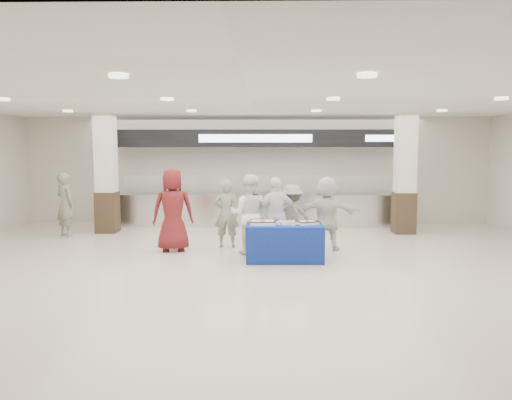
{
  "coord_description": "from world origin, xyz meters",
  "views": [
    {
      "loc": [
        0.28,
        -9.13,
        2.32
      ],
      "look_at": [
        0.08,
        1.6,
        1.17
      ],
      "focal_mm": 35.0,
      "sensor_mm": 36.0,
      "label": 1
    }
  ],
  "objects_px": {
    "soldier_b": "(292,217)",
    "civilian_white": "(326,213)",
    "sheet_cake_right": "(307,222)",
    "cupcake_tray": "(286,223)",
    "chef_short": "(276,215)",
    "display_table": "(284,243)",
    "civilian_maroon": "(173,210)",
    "chef_tall": "(249,214)",
    "soldier_bg": "(65,204)",
    "soldier_a": "(226,214)",
    "sheet_cake_left": "(262,222)"
  },
  "relations": [
    {
      "from": "civilian_maroon",
      "to": "soldier_b",
      "type": "height_order",
      "value": "civilian_maroon"
    },
    {
      "from": "soldier_a",
      "to": "civilian_white",
      "type": "relative_size",
      "value": 0.94
    },
    {
      "from": "sheet_cake_left",
      "to": "chef_tall",
      "type": "height_order",
      "value": "chef_tall"
    },
    {
      "from": "civilian_white",
      "to": "soldier_b",
      "type": "bearing_deg",
      "value": -3.05
    },
    {
      "from": "display_table",
      "to": "civilian_maroon",
      "type": "distance_m",
      "value": 2.66
    },
    {
      "from": "display_table",
      "to": "chef_tall",
      "type": "height_order",
      "value": "chef_tall"
    },
    {
      "from": "cupcake_tray",
      "to": "soldier_a",
      "type": "height_order",
      "value": "soldier_a"
    },
    {
      "from": "display_table",
      "to": "chef_tall",
      "type": "distance_m",
      "value": 1.13
    },
    {
      "from": "chef_short",
      "to": "soldier_b",
      "type": "relative_size",
      "value": 1.14
    },
    {
      "from": "chef_tall",
      "to": "chef_short",
      "type": "distance_m",
      "value": 0.59
    },
    {
      "from": "display_table",
      "to": "chef_tall",
      "type": "bearing_deg",
      "value": 135.9
    },
    {
      "from": "sheet_cake_right",
      "to": "chef_short",
      "type": "bearing_deg",
      "value": 130.78
    },
    {
      "from": "sheet_cake_right",
      "to": "soldier_b",
      "type": "xyz_separation_m",
      "value": [
        -0.24,
        1.16,
        -0.06
      ]
    },
    {
      "from": "sheet_cake_left",
      "to": "civilian_maroon",
      "type": "distance_m",
      "value": 2.2
    },
    {
      "from": "sheet_cake_right",
      "to": "chef_tall",
      "type": "xyz_separation_m",
      "value": [
        -1.2,
        0.66,
        0.07
      ]
    },
    {
      "from": "cupcake_tray",
      "to": "civilian_maroon",
      "type": "height_order",
      "value": "civilian_maroon"
    },
    {
      "from": "sheet_cake_right",
      "to": "soldier_bg",
      "type": "xyz_separation_m",
      "value": [
        -6.02,
        2.66,
        0.04
      ]
    },
    {
      "from": "display_table",
      "to": "soldier_bg",
      "type": "height_order",
      "value": "soldier_bg"
    },
    {
      "from": "display_table",
      "to": "sheet_cake_right",
      "type": "height_order",
      "value": "sheet_cake_right"
    },
    {
      "from": "chef_short",
      "to": "soldier_b",
      "type": "xyz_separation_m",
      "value": [
        0.37,
        0.45,
        -0.1
      ]
    },
    {
      "from": "soldier_a",
      "to": "sheet_cake_right",
      "type": "bearing_deg",
      "value": 143.95
    },
    {
      "from": "display_table",
      "to": "civilian_maroon",
      "type": "height_order",
      "value": "civilian_maroon"
    },
    {
      "from": "soldier_a",
      "to": "soldier_b",
      "type": "distance_m",
      "value": 1.52
    },
    {
      "from": "soldier_a",
      "to": "civilian_white",
      "type": "bearing_deg",
      "value": 174.4
    },
    {
      "from": "sheet_cake_left",
      "to": "cupcake_tray",
      "type": "xyz_separation_m",
      "value": [
        0.47,
        -0.0,
        -0.01
      ]
    },
    {
      "from": "chef_tall",
      "to": "soldier_bg",
      "type": "relative_size",
      "value": 1.03
    },
    {
      "from": "sheet_cake_right",
      "to": "sheet_cake_left",
      "type": "bearing_deg",
      "value": -175.9
    },
    {
      "from": "sheet_cake_left",
      "to": "soldier_a",
      "type": "height_order",
      "value": "soldier_a"
    },
    {
      "from": "soldier_b",
      "to": "sheet_cake_left",
      "type": "bearing_deg",
      "value": 69.01
    },
    {
      "from": "sheet_cake_right",
      "to": "chef_tall",
      "type": "bearing_deg",
      "value": 151.32
    },
    {
      "from": "sheet_cake_right",
      "to": "soldier_b",
      "type": "bearing_deg",
      "value": 101.7
    },
    {
      "from": "soldier_a",
      "to": "chef_tall",
      "type": "bearing_deg",
      "value": 129.88
    },
    {
      "from": "display_table",
      "to": "civilian_white",
      "type": "relative_size",
      "value": 0.93
    },
    {
      "from": "civilian_white",
      "to": "soldier_bg",
      "type": "distance_m",
      "value": 6.73
    },
    {
      "from": "soldier_b",
      "to": "civilian_white",
      "type": "height_order",
      "value": "civilian_white"
    },
    {
      "from": "cupcake_tray",
      "to": "chef_short",
      "type": "height_order",
      "value": "chef_short"
    },
    {
      "from": "soldier_b",
      "to": "soldier_bg",
      "type": "xyz_separation_m",
      "value": [
        -5.78,
        1.5,
        0.1
      ]
    },
    {
      "from": "soldier_bg",
      "to": "chef_short",
      "type": "bearing_deg",
      "value": -163.7
    },
    {
      "from": "sheet_cake_right",
      "to": "civilian_maroon",
      "type": "xyz_separation_m",
      "value": [
        -2.89,
        0.88,
        0.13
      ]
    },
    {
      "from": "civilian_white",
      "to": "sheet_cake_right",
      "type": "bearing_deg",
      "value": 67.93
    },
    {
      "from": "soldier_a",
      "to": "civilian_white",
      "type": "height_order",
      "value": "civilian_white"
    },
    {
      "from": "cupcake_tray",
      "to": "display_table",
      "type": "bearing_deg",
      "value": 124.12
    },
    {
      "from": "cupcake_tray",
      "to": "soldier_b",
      "type": "xyz_separation_m",
      "value": [
        0.2,
        1.22,
        -0.05
      ]
    },
    {
      "from": "sheet_cake_right",
      "to": "soldier_a",
      "type": "relative_size",
      "value": 0.31
    },
    {
      "from": "civilian_maroon",
      "to": "civilian_white",
      "type": "distance_m",
      "value": 3.42
    },
    {
      "from": "sheet_cake_left",
      "to": "sheet_cake_right",
      "type": "relative_size",
      "value": 1.06
    },
    {
      "from": "chef_short",
      "to": "chef_tall",
      "type": "bearing_deg",
      "value": -11.05
    },
    {
      "from": "cupcake_tray",
      "to": "chef_tall",
      "type": "relative_size",
      "value": 0.32
    },
    {
      "from": "sheet_cake_left",
      "to": "cupcake_tray",
      "type": "bearing_deg",
      "value": -0.31
    },
    {
      "from": "soldier_a",
      "to": "chef_short",
      "type": "height_order",
      "value": "chef_short"
    }
  ]
}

